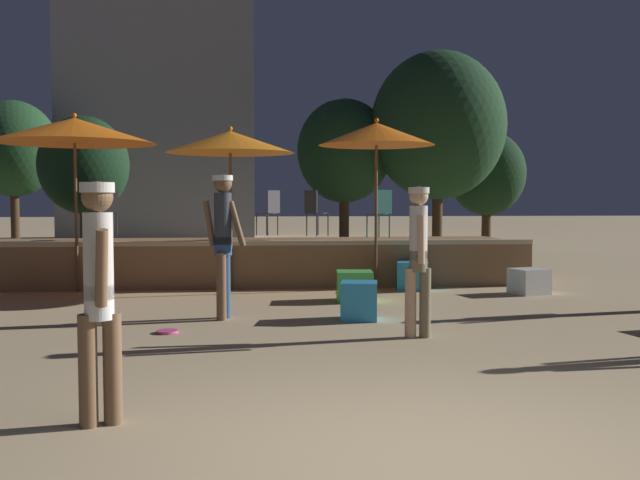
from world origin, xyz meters
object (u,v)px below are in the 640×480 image
at_px(background_tree_3, 344,151).
at_px(frisbee_disc, 167,332).
at_px(bistro_chair_2, 270,208).
at_px(background_tree_1, 487,174).
at_px(person_2, 223,235).
at_px(bistro_chair_1, 108,208).
at_px(background_tree_2, 84,165).
at_px(cube_seat_2, 355,286).
at_px(cube_seat_0, 359,301).
at_px(patio_umbrella_2, 376,134).
at_px(cube_seat_3, 413,276).
at_px(background_tree_4, 438,126).
at_px(patio_umbrella_1, 74,131).
at_px(cube_seat_4, 529,281).
at_px(patio_umbrella_0, 230,142).
at_px(person_4, 99,289).
at_px(person_3, 418,253).
at_px(background_tree_0, 13,149).
at_px(bistro_chair_0, 381,209).
at_px(bistro_chair_3, 314,208).

bearing_deg(background_tree_3, frisbee_disc, -107.28).
relative_size(bistro_chair_2, background_tree_1, 0.25).
xyz_separation_m(person_2, bistro_chair_1, (-2.45, 5.00, 0.29)).
xyz_separation_m(person_2, background_tree_2, (-4.39, 11.49, 1.42)).
bearing_deg(cube_seat_2, background_tree_1, 61.62).
bearing_deg(frisbee_disc, cube_seat_0, 16.74).
relative_size(cube_seat_0, cube_seat_2, 0.91).
height_order(bistro_chair_2, background_tree_1, background_tree_1).
height_order(cube_seat_2, background_tree_3, background_tree_3).
distance_m(patio_umbrella_2, person_2, 4.15).
bearing_deg(background_tree_2, cube_seat_3, -49.26).
height_order(cube_seat_2, background_tree_4, background_tree_4).
height_order(cube_seat_2, background_tree_1, background_tree_1).
distance_m(background_tree_1, background_tree_3, 4.67).
bearing_deg(patio_umbrella_1, bistro_chair_1, 86.46).
relative_size(cube_seat_2, cube_seat_4, 0.94).
bearing_deg(patio_umbrella_0, background_tree_1, 49.39).
xyz_separation_m(patio_umbrella_1, background_tree_4, (8.00, 6.79, 0.85)).
height_order(cube_seat_4, background_tree_4, background_tree_4).
height_order(patio_umbrella_0, bistro_chair_1, patio_umbrella_0).
distance_m(patio_umbrella_1, cube_seat_3, 6.24).
height_order(bistro_chair_1, background_tree_1, background_tree_1).
height_order(person_2, frisbee_disc, person_2).
relative_size(patio_umbrella_2, person_4, 1.75).
xyz_separation_m(patio_umbrella_0, cube_seat_2, (1.94, -1.50, -2.31)).
bearing_deg(cube_seat_3, patio_umbrella_2, 166.55).
bearing_deg(cube_seat_2, person_3, -84.21).
xyz_separation_m(frisbee_disc, background_tree_1, (8.07, 12.61, 2.32)).
relative_size(cube_seat_3, frisbee_disc, 2.50).
xyz_separation_m(frisbee_disc, background_tree_4, (6.04, 10.70, 3.55)).
bearing_deg(background_tree_0, cube_seat_2, -55.34).
bearing_deg(bistro_chair_2, patio_umbrella_0, 22.24).
relative_size(cube_seat_2, person_3, 0.35).
xyz_separation_m(patio_umbrella_1, bistro_chair_0, (5.37, 0.90, -1.33)).
bearing_deg(background_tree_3, patio_umbrella_2, -93.19).
relative_size(cube_seat_2, person_4, 0.35).
height_order(bistro_chair_0, bistro_chair_2, same).
bearing_deg(bistro_chair_3, cube_seat_4, -164.47).
bearing_deg(bistro_chair_1, frisbee_disc, 82.56).
relative_size(cube_seat_0, background_tree_1, 0.15).
distance_m(bistro_chair_1, frisbee_disc, 6.35).
bearing_deg(person_3, patio_umbrella_0, 118.61).
xyz_separation_m(person_3, person_4, (-2.92, -2.89, -0.01)).
height_order(patio_umbrella_0, cube_seat_4, patio_umbrella_0).
bearing_deg(background_tree_1, bistro_chair_3, -129.87).
relative_size(background_tree_0, background_tree_2, 1.23).
relative_size(cube_seat_2, background_tree_0, 0.12).
bearing_deg(bistro_chair_0, cube_seat_2, 40.12).
distance_m(bistro_chair_3, background_tree_3, 6.24).
relative_size(cube_seat_3, cube_seat_4, 1.00).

